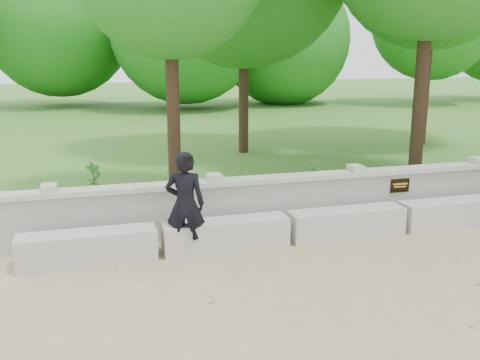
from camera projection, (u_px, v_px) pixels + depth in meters
The scene contains 8 objects.
ground at pixel (480, 275), 7.11m from camera, with size 80.00×80.00×0.00m, color tan.
lawn at pixel (222, 128), 20.17m from camera, with size 40.00×22.00×0.25m, color #32601B.
concrete_bench at pixel (401, 218), 8.84m from camera, with size 11.90×0.45×0.45m.
parapet_wall at pixel (380, 193), 9.44m from camera, with size 12.50×0.35×0.90m.
man_main at pixel (185, 204), 7.64m from camera, with size 0.64×0.59×1.54m.
shrub_a at pixel (94, 177), 10.30m from camera, with size 0.31×0.21×0.59m, color #387528.
shrub_b at pixel (316, 175), 10.41m from camera, with size 0.34×0.28×0.62m, color #387528.
shrub_d at pixel (175, 167), 11.17m from camera, with size 0.35×0.31×0.62m, color #387528.
Camera 1 is at (-4.92, -5.48, 2.87)m, focal length 40.00 mm.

